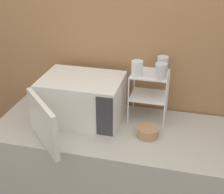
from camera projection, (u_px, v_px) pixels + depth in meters
The scene contains 8 objects.
wall_back at pixel (131, 57), 2.27m from camera, with size 8.00×0.06×2.60m.
counter at pixel (119, 180), 2.33m from camera, with size 1.72×0.68×0.92m.
microwave at pixel (81, 100), 2.16m from camera, with size 0.57×0.72×0.31m.
dish_rack at pixel (149, 86), 2.14m from camera, with size 0.26×0.22×0.35m.
glass_front_left at pixel (137, 68), 2.04m from camera, with size 0.08×0.08×0.10m.
glass_back_right at pixel (163, 64), 2.12m from camera, with size 0.08×0.08×0.10m.
glass_front_right at pixel (161, 71), 2.00m from camera, with size 0.08×0.08×0.10m.
bowl at pixel (148, 132), 2.03m from camera, with size 0.14×0.14×0.06m.
Camera 1 is at (0.38, -1.40, 2.09)m, focal length 50.00 mm.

